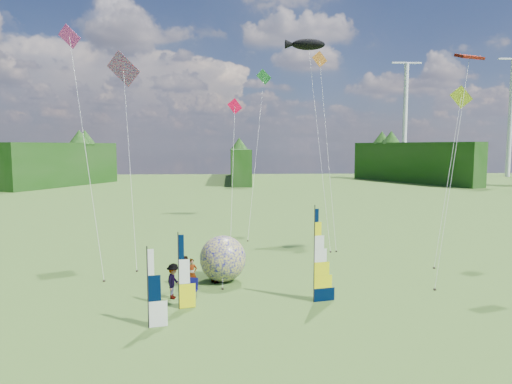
{
  "coord_description": "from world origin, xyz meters",
  "views": [
    {
      "loc": [
        -2.38,
        -19.51,
        7.86
      ],
      "look_at": [
        -1.0,
        4.0,
        5.5
      ],
      "focal_mm": 32.0,
      "sensor_mm": 36.0,
      "label": 1
    }
  ],
  "objects": [
    {
      "name": "spectator_c",
      "position": [
        -5.31,
        3.7,
        0.92
      ],
      "size": [
        0.64,
        1.25,
        1.84
      ],
      "primitive_type": "imported",
      "rotation": [
        0.0,
        0.0,
        1.39
      ],
      "color": "#66594C",
      "rests_on": "ground"
    },
    {
      "name": "ground",
      "position": [
        0.0,
        0.0,
        0.0
      ],
      "size": [
        220.0,
        220.0,
        0.0
      ],
      "primitive_type": "plane",
      "color": "#588133",
      "rests_on": "ground"
    },
    {
      "name": "turbine_left",
      "position": [
        70.0,
        95.0,
        15.0
      ],
      "size": [
        8.0,
        1.2,
        30.0
      ],
      "primitive_type": null,
      "color": "silver",
      "rests_on": "ground"
    },
    {
      "name": "camp_chair",
      "position": [
        -4.38,
        3.47,
        0.54
      ],
      "size": [
        0.75,
        0.75,
        1.08
      ],
      "primitive_type": null,
      "rotation": [
        0.0,
        0.0,
        -0.23
      ],
      "color": "#0A0A49",
      "rests_on": "ground"
    },
    {
      "name": "spectator_d",
      "position": [
        -3.28,
        6.24,
        0.91
      ],
      "size": [
        1.03,
        1.09,
        1.82
      ],
      "primitive_type": "imported",
      "rotation": [
        0.0,
        0.0,
        2.29
      ],
      "color": "#66594C",
      "rests_on": "ground"
    },
    {
      "name": "treeline_ring",
      "position": [
        0.0,
        0.0,
        4.0
      ],
      "size": [
        210.0,
        210.0,
        8.0
      ],
      "primitive_type": null,
      "color": "#2B4A1E",
      "rests_on": "ground"
    },
    {
      "name": "small_kite_green",
      "position": [
        0.15,
        22.65,
        8.1
      ],
      "size": [
        8.17,
        13.26,
        16.19
      ],
      "primitive_type": null,
      "rotation": [
        0.0,
        0.0,
        -0.3
      ],
      "color": "green",
      "rests_on": "ground"
    },
    {
      "name": "spectator_b",
      "position": [
        -4.86,
        5.85,
        0.85
      ],
      "size": [
        0.86,
        0.48,
        1.71
      ],
      "primitive_type": "imported",
      "rotation": [
        0.0,
        0.0,
        -0.09
      ],
      "color": "#66594C",
      "rests_on": "ground"
    },
    {
      "name": "turbine_right",
      "position": [
        45.0,
        102.0,
        15.0
      ],
      "size": [
        8.0,
        1.2,
        30.0
      ],
      "primitive_type": null,
      "color": "silver",
      "rests_on": "ground"
    },
    {
      "name": "side_banner_far",
      "position": [
        -5.92,
        -0.15,
        1.74
      ],
      "size": [
        1.03,
        0.31,
        3.49
      ],
      "primitive_type": null,
      "rotation": [
        0.0,
        0.0,
        0.21
      ],
      "color": "white",
      "rests_on": "ground"
    },
    {
      "name": "small_kite_pink",
      "position": [
        -11.29,
        9.48,
        8.19
      ],
      "size": [
        7.17,
        8.79,
        16.38
      ],
      "primitive_type": null,
      "rotation": [
        0.0,
        0.0,
        -0.2
      ],
      "color": "#E0369A",
      "rests_on": "ground"
    },
    {
      "name": "kite_parafoil",
      "position": [
        10.77,
        6.55,
        7.61
      ],
      "size": [
        8.56,
        9.26,
        15.23
      ],
      "primitive_type": null,
      "rotation": [
        0.0,
        0.0,
        0.15
      ],
      "color": "#A31100",
      "rests_on": "ground"
    },
    {
      "name": "small_kite_orange",
      "position": [
        5.75,
        18.1,
        8.49
      ],
      "size": [
        3.91,
        11.8,
        16.98
      ],
      "primitive_type": null,
      "rotation": [
        0.0,
        0.0,
        0.1
      ],
      "color": "orange",
      "rests_on": "ground"
    },
    {
      "name": "bol_inflatable",
      "position": [
        -2.79,
        6.61,
        1.35
      ],
      "size": [
        2.83,
        2.83,
        2.69
      ],
      "primitive_type": "sphere",
      "rotation": [
        0.0,
        0.0,
        0.05
      ],
      "color": "#030085",
      "rests_on": "ground"
    },
    {
      "name": "kite_rainbow_delta",
      "position": [
        -9.28,
        12.58,
        7.96
      ],
      "size": [
        9.26,
        13.0,
        15.92
      ],
      "primitive_type": null,
      "rotation": [
        0.0,
        0.0,
        -0.25
      ],
      "color": "#D90A00",
      "rests_on": "ground"
    },
    {
      "name": "spectator_a",
      "position": [
        -4.49,
        5.29,
        0.85
      ],
      "size": [
        0.73,
        0.63,
        1.69
      ],
      "primitive_type": "imported",
      "rotation": [
        0.0,
        0.0,
        0.44
      ],
      "color": "#66594C",
      "rests_on": "ground"
    },
    {
      "name": "small_kite_yellow",
      "position": [
        12.81,
        11.18,
        6.45
      ],
      "size": [
        7.98,
        9.04,
        12.9
      ],
      "primitive_type": null,
      "rotation": [
        0.0,
        0.0,
        -0.15
      ],
      "color": "yellow",
      "rests_on": "ground"
    },
    {
      "name": "feather_banner_main",
      "position": [
        1.85,
        2.68,
        2.39
      ],
      "size": [
        1.29,
        0.36,
        4.78
      ],
      "primitive_type": null,
      "rotation": [
        0.0,
        0.0,
        0.2
      ],
      "color": "black",
      "rests_on": "ground"
    },
    {
      "name": "side_banner_left",
      "position": [
        -4.85,
        2.12,
        1.83
      ],
      "size": [
        1.01,
        0.33,
        3.66
      ],
      "primitive_type": null,
      "rotation": [
        0.0,
        0.0,
        0.23
      ],
      "color": "yellow",
      "rests_on": "ground"
    },
    {
      "name": "kite_whale",
      "position": [
        5.18,
        19.17,
        9.64
      ],
      "size": [
        9.25,
        15.12,
        19.29
      ],
      "primitive_type": null,
      "rotation": [
        0.0,
        0.0,
        -0.41
      ],
      "color": "black",
      "rests_on": "ground"
    },
    {
      "name": "small_kite_red",
      "position": [
        -2.11,
        16.74,
        6.23
      ],
      "size": [
        6.19,
        10.31,
        12.46
      ],
      "primitive_type": null,
      "rotation": [
        0.0,
        0.0,
        0.37
      ],
      "color": "#EF053A",
      "rests_on": "ground"
    }
  ]
}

